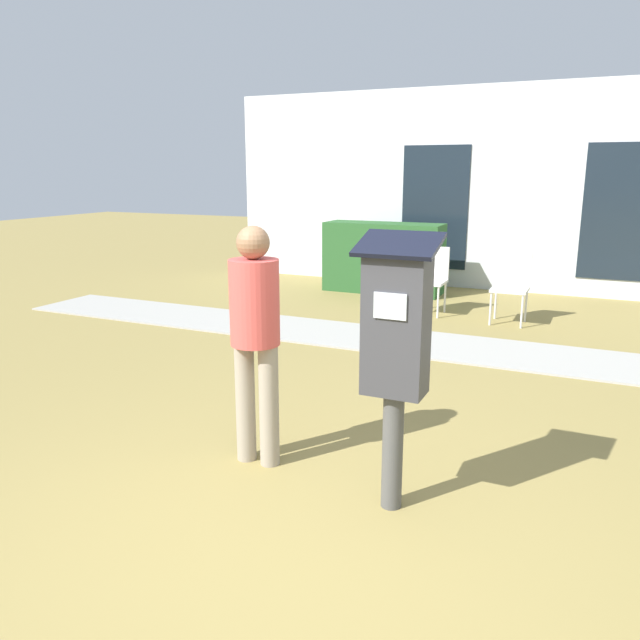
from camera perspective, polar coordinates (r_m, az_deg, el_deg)
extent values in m
plane|color=olive|center=(3.41, -1.09, -20.62)|extent=(40.00, 40.00, 0.00)
cube|color=#A3A099|center=(6.98, 13.59, -2.62)|extent=(12.00, 1.10, 0.02)
cube|color=silver|center=(10.46, 18.27, 11.21)|extent=(10.00, 0.24, 3.20)
cube|color=#19232D|center=(10.61, 10.44, 10.06)|extent=(1.10, 0.02, 2.00)
cube|color=#19232D|center=(10.28, 25.90, 8.83)|extent=(1.10, 0.02, 2.00)
cylinder|color=#4C4C4C|center=(3.67, 6.65, -11.76)|extent=(0.12, 0.12, 0.70)
cube|color=#38383D|center=(3.42, 6.99, -0.32)|extent=(0.34, 0.22, 0.80)
cube|color=silver|center=(3.28, 6.43, 1.27)|extent=(0.18, 0.01, 0.14)
cube|color=black|center=(3.34, 7.20, 6.89)|extent=(0.44, 0.31, 0.12)
cylinder|color=gray|center=(4.22, -6.84, -7.43)|extent=(0.13, 0.13, 0.82)
cylinder|color=gray|center=(4.13, -4.68, -7.84)|extent=(0.13, 0.13, 0.82)
cylinder|color=#D14C47|center=(3.98, -6.01, 1.61)|extent=(0.32, 0.32, 0.55)
sphere|color=#8C6647|center=(3.92, -6.14, 7.05)|extent=(0.21, 0.21, 0.21)
cylinder|color=silver|center=(8.45, 8.24, 1.82)|extent=(0.03, 0.03, 0.42)
cylinder|color=silver|center=(8.35, 10.74, 1.58)|extent=(0.03, 0.03, 0.42)
cylinder|color=silver|center=(8.80, 8.95, 2.27)|extent=(0.03, 0.03, 0.42)
cylinder|color=silver|center=(8.71, 11.35, 2.05)|extent=(0.03, 0.03, 0.42)
cube|color=silver|center=(8.53, 9.88, 3.44)|extent=(0.44, 0.44, 0.04)
cube|color=silver|center=(8.69, 10.29, 5.20)|extent=(0.44, 0.04, 0.44)
cylinder|color=silver|center=(8.12, 15.32, 0.99)|extent=(0.03, 0.03, 0.42)
cylinder|color=silver|center=(8.07, 17.98, 0.73)|extent=(0.03, 0.03, 0.42)
cylinder|color=silver|center=(8.49, 15.76, 1.50)|extent=(0.03, 0.03, 0.42)
cylinder|color=silver|center=(8.44, 18.30, 1.25)|extent=(0.03, 0.03, 0.42)
cube|color=silver|center=(8.23, 16.95, 2.68)|extent=(0.44, 0.44, 0.04)
cube|color=silver|center=(8.39, 17.26, 4.51)|extent=(0.44, 0.04, 0.44)
cube|color=#285628|center=(9.99, 5.80, 5.68)|extent=(1.87, 0.60, 1.10)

